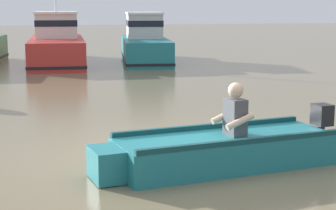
# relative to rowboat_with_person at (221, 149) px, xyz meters

# --- Properties ---
(ground_plane) EXTENTS (120.00, 120.00, 0.00)m
(ground_plane) POSITION_rel_rowboat_with_person_xyz_m (-0.61, 0.84, -0.25)
(ground_plane) COLOR #7A6B4C
(rowboat_with_person) EXTENTS (3.72, 1.55, 1.19)m
(rowboat_with_person) POSITION_rel_rowboat_with_person_xyz_m (0.00, 0.00, 0.00)
(rowboat_with_person) COLOR #1E727A
(rowboat_with_person) RESTS_ON ground
(moored_boat_red) EXTENTS (2.42, 6.90, 4.93)m
(moored_boat_red) POSITION_rel_rowboat_with_person_xyz_m (-1.53, 15.35, 0.52)
(moored_boat_red) COLOR #B72D28
(moored_boat_red) RESTS_ON ground
(moored_boat_teal) EXTENTS (2.54, 6.12, 1.99)m
(moored_boat_teal) POSITION_rel_rowboat_with_person_xyz_m (1.98, 15.17, 0.50)
(moored_boat_teal) COLOR #1E727A
(moored_boat_teal) RESTS_ON ground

